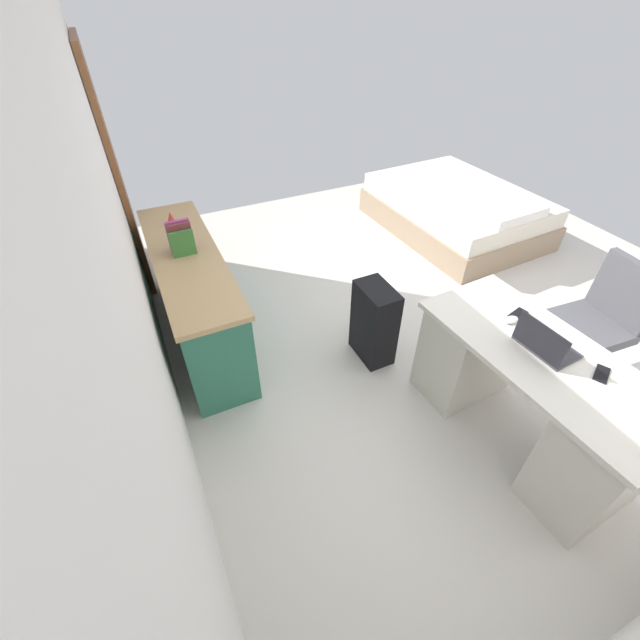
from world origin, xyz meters
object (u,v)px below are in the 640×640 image
(cell_phone_near_laptop, at_px, (602,374))
(suitcase_black, at_px, (374,323))
(credenza, at_px, (196,297))
(office_chair, at_px, (592,329))
(computer_mouse, at_px, (511,320))
(figurine_small, at_px, (171,218))
(bed, at_px, (456,210))
(desk, at_px, (526,395))
(cell_phone_by_mouse, at_px, (518,314))
(laptop, at_px, (544,344))

(cell_phone_near_laptop, bearing_deg, suitcase_black, -2.90)
(credenza, relative_size, cell_phone_near_laptop, 13.24)
(office_chair, bearing_deg, credenza, 56.74)
(computer_mouse, bearing_deg, credenza, 43.00)
(suitcase_black, relative_size, figurine_small, 5.89)
(bed, relative_size, computer_mouse, 19.62)
(office_chair, bearing_deg, computer_mouse, 85.91)
(bed, xyz_separation_m, suitcase_black, (-1.40, 1.94, 0.08))
(office_chair, bearing_deg, desk, 105.33)
(figurine_small, bearing_deg, cell_phone_by_mouse, -139.79)
(cell_phone_near_laptop, distance_m, cell_phone_by_mouse, 0.57)
(office_chair, relative_size, credenza, 0.52)
(laptop, height_order, figurine_small, laptop)
(bed, distance_m, cell_phone_by_mouse, 2.59)
(cell_phone_near_laptop, height_order, figurine_small, figurine_small)
(figurine_small, bearing_deg, computer_mouse, -141.69)
(laptop, distance_m, figurine_small, 2.86)
(credenza, distance_m, laptop, 2.48)
(credenza, relative_size, bed, 0.92)
(figurine_small, bearing_deg, laptop, -145.36)
(bed, bearing_deg, office_chair, 164.26)
(credenza, height_order, bed, credenza)
(credenza, relative_size, cell_phone_by_mouse, 13.24)
(credenza, bearing_deg, computer_mouse, -133.67)
(suitcase_black, height_order, cell_phone_near_laptop, cell_phone_near_laptop)
(cell_phone_by_mouse, height_order, figurine_small, figurine_small)
(office_chair, bearing_deg, figurine_small, 49.24)
(desk, distance_m, credenza, 2.48)
(suitcase_black, distance_m, laptop, 1.21)
(laptop, relative_size, computer_mouse, 3.22)
(desk, bearing_deg, laptop, 5.44)
(desk, height_order, credenza, credenza)
(suitcase_black, xyz_separation_m, computer_mouse, (-0.76, -0.48, 0.44))
(bed, height_order, suitcase_black, suitcase_black)
(suitcase_black, bearing_deg, office_chair, -122.21)
(bed, bearing_deg, credenza, 100.60)
(office_chair, relative_size, bed, 0.48)
(credenza, relative_size, suitcase_black, 2.78)
(credenza, height_order, laptop, laptop)
(laptop, bearing_deg, suitcase_black, 23.85)
(office_chair, xyz_separation_m, cell_phone_near_laptop, (-0.47, 0.73, 0.34))
(laptop, relative_size, figurine_small, 2.93)
(office_chair, bearing_deg, laptop, 103.06)
(bed, bearing_deg, figurine_small, 91.26)
(laptop, bearing_deg, figurine_small, 34.64)
(cell_phone_near_laptop, distance_m, figurine_small, 3.16)
(desk, xyz_separation_m, cell_phone_near_laptop, (-0.24, -0.14, 0.36))
(office_chair, relative_size, cell_phone_by_mouse, 6.91)
(office_chair, distance_m, cell_phone_near_laptop, 0.93)
(desk, distance_m, computer_mouse, 0.48)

